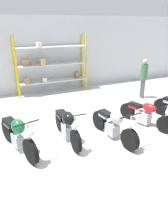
{
  "coord_description": "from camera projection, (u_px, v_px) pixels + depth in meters",
  "views": [
    {
      "loc": [
        -2.59,
        -5.33,
        3.3
      ],
      "look_at": [
        0.0,
        0.4,
        0.7
      ],
      "focal_mm": 35.0,
      "sensor_mm": 36.0,
      "label": 1
    }
  ],
  "objects": [
    {
      "name": "motorcycle_green",
      "position": [
        18.0,
        134.0,
        5.84
      ],
      "size": [
        0.84,
        2.1,
        1.11
      ],
      "rotation": [
        0.0,
        0.0,
        -1.3
      ],
      "color": "black",
      "rests_on": "ground_plane"
    },
    {
      "name": "back_wall",
      "position": [
        41.0,
        55.0,
        10.62
      ],
      "size": [
        30.0,
        0.08,
        3.6
      ],
      "color": "silver",
      "rests_on": "ground_plane"
    },
    {
      "name": "motorcycle_black",
      "position": [
        67.0,
        125.0,
        6.4
      ],
      "size": [
        0.65,
        2.04,
        1.07
      ],
      "rotation": [
        0.0,
        0.0,
        -1.58
      ],
      "color": "black",
      "rests_on": "ground_plane"
    },
    {
      "name": "ground_plane",
      "position": [
        89.0,
        137.0,
        6.73
      ],
      "size": [
        30.0,
        30.0,
        0.0
      ],
      "primitive_type": "plane",
      "color": "silver"
    },
    {
      "name": "person_browsing",
      "position": [
        144.0,
        75.0,
        9.87
      ],
      "size": [
        0.39,
        0.39,
        1.78
      ],
      "rotation": [
        0.0,
        0.0,
        2.91
      ],
      "color": "#595960",
      "rests_on": "ground_plane"
    },
    {
      "name": "motorcycle_silver",
      "position": [
        114.0,
        125.0,
        6.52
      ],
      "size": [
        0.74,
        2.12,
        1.03
      ],
      "rotation": [
        0.0,
        0.0,
        -1.47
      ],
      "color": "black",
      "rests_on": "ground_plane"
    },
    {
      "name": "motorcycle_red",
      "position": [
        146.0,
        114.0,
        7.4
      ],
      "size": [
        0.86,
        2.06,
        0.93
      ],
      "rotation": [
        0.0,
        0.0,
        -1.29
      ],
      "color": "black",
      "rests_on": "ground_plane"
    },
    {
      "name": "shelving_rack",
      "position": [
        50.0,
        65.0,
        10.6
      ],
      "size": [
        3.51,
        0.63,
        2.71
      ],
      "color": "gold",
      "rests_on": "ground_plane"
    }
  ]
}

